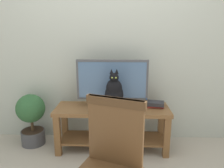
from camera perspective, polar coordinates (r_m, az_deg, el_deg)
The scene contains 8 objects.
back_wall at distance 2.79m, azimuth -1.04°, elevation 13.63°, with size 7.00×0.12×2.80m, color #B7BCB2.
tv_stand at distance 2.64m, azimuth 0.03°, elevation -9.52°, with size 1.34×0.44×0.53m.
tv at distance 2.55m, azimuth 0.08°, elevation 0.47°, with size 0.83×0.20×0.56m.
media_box at distance 2.53m, azimuth 0.56°, elevation -5.99°, with size 0.43×0.25×0.05m.
cat at distance 2.46m, azimuth 0.59°, elevation -2.08°, with size 0.21×0.35×0.43m.
wooden_chair at distance 1.58m, azimuth -0.68°, elevation -19.37°, with size 0.56×0.56×0.97m.
book_stack at distance 2.64m, azimuth 10.94°, elevation -5.18°, with size 0.25×0.17×0.07m.
potted_plant at distance 2.92m, azimuth -20.33°, elevation -7.94°, with size 0.35×0.35×0.65m.
Camera 1 is at (0.14, -1.90, 1.42)m, focal length 34.97 mm.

